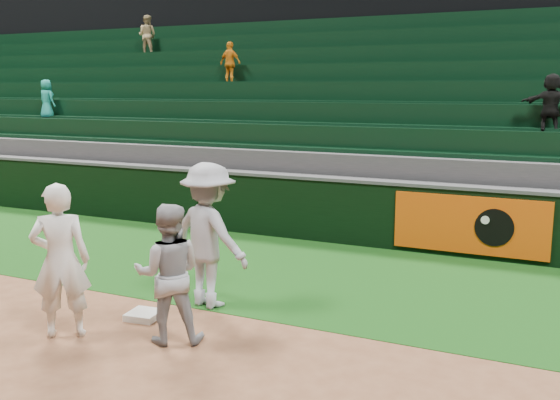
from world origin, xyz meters
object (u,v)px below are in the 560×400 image
object	(u,v)px
first_base	(144,315)
baserunner	(169,274)
first_baseman	(60,261)
base_coach	(209,235)

from	to	relation	value
first_base	baserunner	distance (m)	1.16
first_baseman	baserunner	distance (m)	1.31
first_baseman	baserunner	bearing A→B (deg)	162.02
first_baseman	base_coach	world-z (taller)	base_coach
first_baseman	base_coach	bearing A→B (deg)	-157.98
baserunner	base_coach	size ratio (longest dim) A/B	0.84
first_base	first_baseman	distance (m)	1.33
first_baseman	baserunner	size ratio (longest dim) A/B	1.13
base_coach	first_base	bearing A→B (deg)	69.92
first_base	baserunner	world-z (taller)	baserunner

